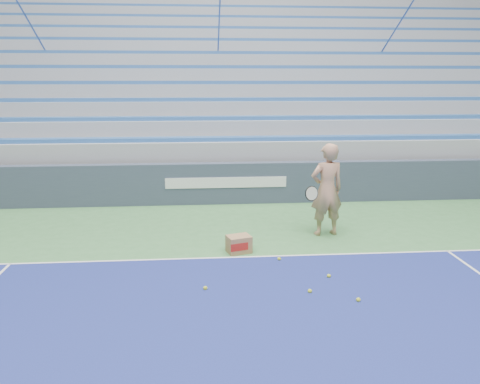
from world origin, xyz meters
name	(u,v)px	position (x,y,z in m)	size (l,w,h in m)	color
sponsor_barrier	(226,183)	(0.00, 15.88, 0.55)	(30.00, 0.32, 1.10)	#364053
bleachers	(218,104)	(0.00, 21.60, 2.36)	(31.00, 9.15, 7.30)	#999BA1
tennis_player	(327,190)	(1.99, 13.09, 0.99)	(1.00, 0.92, 1.98)	tan
ball_box	(239,244)	(0.06, 12.18, 0.17)	(0.52, 0.45, 0.33)	#99714A
tennis_ball_0	(358,300)	(1.70, 9.97, 0.03)	(0.07, 0.07, 0.07)	#C7D42B
tennis_ball_1	(329,276)	(1.49, 10.86, 0.03)	(0.07, 0.07, 0.07)	#C7D42B
tennis_ball_2	(279,259)	(0.77, 11.69, 0.03)	(0.07, 0.07, 0.07)	#C7D42B
tennis_ball_3	(310,291)	(1.04, 10.32, 0.03)	(0.07, 0.07, 0.07)	#C7D42B
tennis_ball_4	(205,288)	(-0.60, 10.55, 0.03)	(0.07, 0.07, 0.07)	#C7D42B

